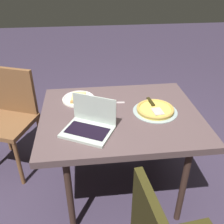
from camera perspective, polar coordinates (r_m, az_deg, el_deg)
name	(u,v)px	position (r m, az deg, el deg)	size (l,w,h in m)	color
ground_plane	(119,184)	(2.28, 1.60, -15.81)	(12.00, 12.00, 0.00)	#392E43
dining_table	(120,120)	(1.85, 1.90, -1.85)	(1.14, 0.91, 0.72)	#544142
laptop	(89,125)	(1.63, -5.09, -2.85)	(0.38, 0.35, 0.21)	#AFBAB0
pizza_plate	(79,99)	(2.00, -7.53, 3.03)	(0.25, 0.25, 0.04)	white
pizza_tray	(155,110)	(1.86, 9.68, 0.55)	(0.32, 0.32, 0.04)	#95A8A8
table_knife	(109,102)	(1.95, -0.69, 2.16)	(0.20, 0.04, 0.01)	beige
chair_near	(10,114)	(2.36, -21.91, -0.39)	(0.53, 0.53, 0.90)	brown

